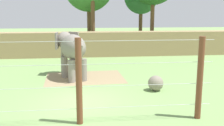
# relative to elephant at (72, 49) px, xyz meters

# --- Properties ---
(ground_plane) EXTENTS (120.00, 120.00, 0.00)m
(ground_plane) POSITION_rel_elephant_xyz_m (0.62, -4.85, -2.01)
(ground_plane) COLOR #759956
(dirt_patch) EXTENTS (5.40, 4.12, 0.01)m
(dirt_patch) POSITION_rel_elephant_xyz_m (0.85, -0.04, -2.01)
(dirt_patch) COLOR #937F5B
(dirt_patch) RESTS_ON ground
(embankment_wall) EXTENTS (36.00, 1.80, 2.42)m
(embankment_wall) POSITION_rel_elephant_xyz_m (0.62, 8.89, -0.80)
(embankment_wall) COLOR #997F56
(embankment_wall) RESTS_ON ground
(elephant) EXTENTS (2.48, 3.88, 3.03)m
(elephant) POSITION_rel_elephant_xyz_m (0.00, 0.00, 0.00)
(elephant) COLOR gray
(elephant) RESTS_ON ground
(enrichment_ball) EXTENTS (0.87, 0.87, 0.87)m
(enrichment_ball) POSITION_rel_elephant_xyz_m (4.80, -3.48, -1.57)
(enrichment_ball) COLOR gray
(enrichment_ball) RESTS_ON ground
(cable_fence) EXTENTS (10.74, 0.25, 3.46)m
(cable_fence) POSITION_rel_elephant_xyz_m (0.60, -7.53, -0.28)
(cable_fence) COLOR brown
(cable_fence) RESTS_ON ground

